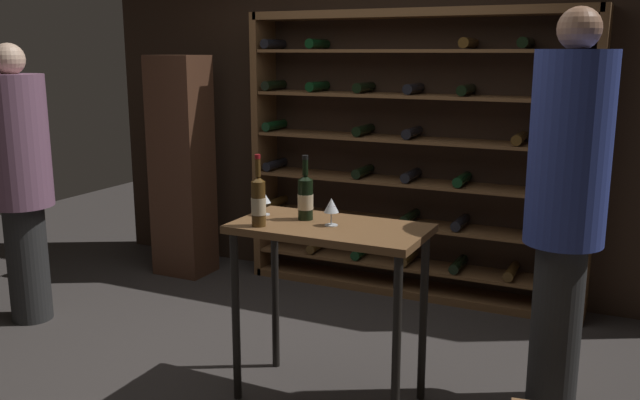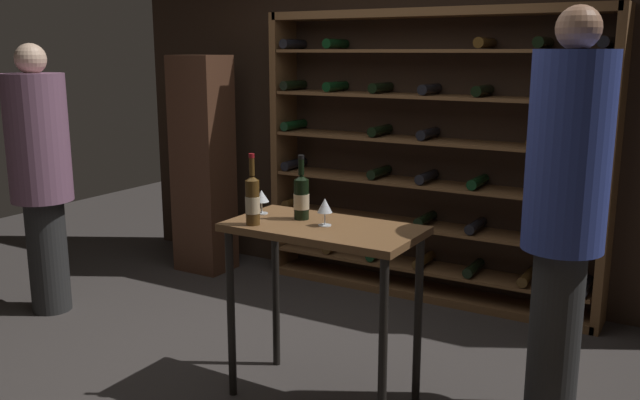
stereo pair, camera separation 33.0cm
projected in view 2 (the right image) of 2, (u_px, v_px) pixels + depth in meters
ground_plane at (278, 368)px, 4.11m from camera, size 9.68×9.68×0.00m
back_wall at (406, 113)px, 5.36m from camera, size 5.19×0.10×2.78m
wine_rack at (428, 159)px, 5.11m from camera, size 2.64×0.32×2.17m
tasting_table at (323, 252)px, 3.57m from camera, size 1.01×0.53×0.98m
person_bystander_red_print at (40, 168)px, 4.81m from camera, size 0.43×0.43×1.92m
person_guest_plum_blouse at (565, 198)px, 3.35m from camera, size 0.40×0.40×2.08m
display_cabinet at (203, 165)px, 5.80m from camera, size 0.44×0.36×1.84m
wine_bottle_gold_foil at (253, 200)px, 3.53m from camera, size 0.08×0.08×0.37m
wine_bottle_black_capsule at (301, 197)px, 3.65m from camera, size 0.08×0.08×0.35m
wine_glass_stemmed_center at (325, 207)px, 3.51m from camera, size 0.08×0.08×0.15m
wine_glass_stemmed_right at (262, 197)px, 3.77m from camera, size 0.08×0.08×0.13m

